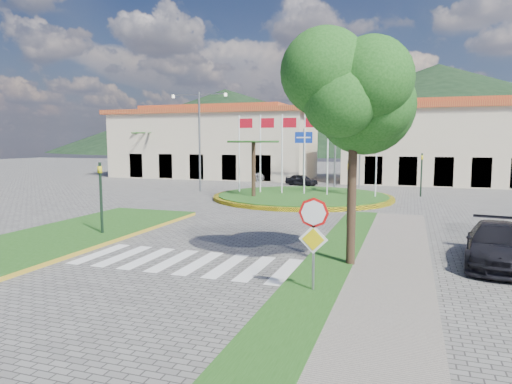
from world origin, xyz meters
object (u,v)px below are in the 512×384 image
(deciduous_tree, at_px, (354,106))
(white_van, at_px, (277,175))
(roundabout_island, at_px, (302,196))
(car_dark_b, at_px, (370,178))
(car_dark_a, at_px, (301,180))
(car_side_right, at_px, (498,245))
(stop_sign, at_px, (314,230))

(deciduous_tree, bearing_deg, white_van, 110.50)
(roundabout_island, distance_m, car_dark_b, 14.36)
(deciduous_tree, xyz_separation_m, car_dark_b, (-1.96, 30.92, -4.65))
(roundabout_island, height_order, deciduous_tree, deciduous_tree)
(roundabout_island, bearing_deg, car_dark_a, 103.55)
(roundabout_island, bearing_deg, white_van, 113.84)
(car_dark_a, relative_size, car_side_right, 0.65)
(roundabout_island, relative_size, car_dark_a, 4.14)
(deciduous_tree, bearing_deg, stop_sign, -101.18)
(deciduous_tree, bearing_deg, car_dark_a, 106.38)
(stop_sign, height_order, car_side_right, stop_sign)
(car_side_right, bearing_deg, roundabout_island, 131.36)
(stop_sign, relative_size, car_dark_a, 0.86)
(car_side_right, bearing_deg, car_dark_b, 110.21)
(stop_sign, distance_m, car_dark_b, 34.00)
(car_side_right, bearing_deg, deciduous_tree, -148.86)
(stop_sign, xyz_separation_m, car_side_right, (5.17, 5.04, -1.11))
(roundabout_island, distance_m, car_dark_a, 9.71)
(car_dark_a, bearing_deg, roundabout_island, -147.29)
(white_van, xyz_separation_m, car_side_right, (15.64, -27.62, 0.05))
(roundabout_island, relative_size, stop_sign, 4.79)
(stop_sign, bearing_deg, car_dark_a, 103.67)
(roundabout_island, height_order, car_dark_b, roundabout_island)
(stop_sign, xyz_separation_m, deciduous_tree, (0.60, 3.04, 3.38))
(roundabout_island, xyz_separation_m, deciduous_tree, (5.50, -17.00, 5.00))
(roundabout_island, distance_m, white_van, 13.81)
(roundabout_island, bearing_deg, stop_sign, -76.27)
(deciduous_tree, bearing_deg, car_dark_b, 93.62)
(stop_sign, height_order, deciduous_tree, deciduous_tree)
(stop_sign, bearing_deg, deciduous_tree, 78.82)
(car_dark_a, bearing_deg, car_side_right, -134.05)
(stop_sign, bearing_deg, white_van, 107.78)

